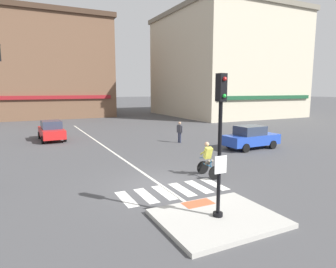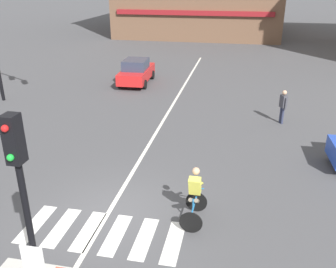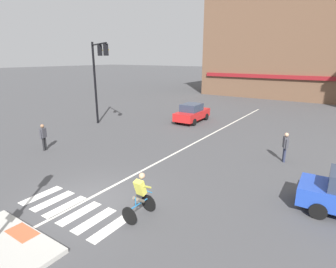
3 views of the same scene
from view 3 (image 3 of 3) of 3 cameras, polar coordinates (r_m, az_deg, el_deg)
name	(u,v)px [view 3 (image 3 of 3)]	position (r m, az deg, el deg)	size (l,w,h in m)	color
ground_plane	(90,200)	(11.80, -16.02, -13.24)	(300.00, 300.00, 0.00)	#474749
tactile_pad_front	(22,232)	(10.46, -28.25, -17.71)	(1.10, 0.60, 0.01)	#DB5B38
crosswalk_stripe_a	(41,195)	(12.90, -25.01, -11.54)	(0.44, 1.80, 0.01)	silver
crosswalk_stripe_b	(53,201)	(12.26, -22.96, -12.74)	(0.44, 1.80, 0.01)	silver
crosswalk_stripe_c	(66,207)	(11.65, -20.65, -14.06)	(0.44, 1.80, 0.01)	silver
crosswalk_stripe_d	(79,213)	(11.06, -18.07, -15.49)	(0.44, 1.80, 0.01)	silver
crosswalk_stripe_e	(94,220)	(10.51, -15.17, -17.03)	(0.44, 1.80, 0.01)	silver
crosswalk_stripe_f	(111,228)	(9.99, -11.89, -18.70)	(0.44, 1.80, 0.01)	silver
lane_centre_line	(200,140)	(19.25, 6.81, -1.23)	(0.14, 28.00, 0.01)	silver
traffic_light_mast	(98,69)	(22.89, -14.50, 12.99)	(3.85, 2.23, 6.80)	black
building_corner_left	(285,44)	(50.26, 23.24, 16.90)	(19.39, 21.84, 15.19)	brown
car_red_westbound_distant	(192,113)	(24.43, 5.05, 4.43)	(1.97, 4.17, 1.64)	red
cyclist	(140,195)	(9.98, -5.88, -12.61)	(0.68, 1.10, 1.68)	black
pedestrian_at_curb_left	(43,135)	(18.42, -24.66, -0.21)	(0.32, 0.53, 1.67)	black
pedestrian_waiting_far_side	(285,145)	(16.21, 23.38, -2.10)	(0.36, 0.50, 1.67)	#2D334C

